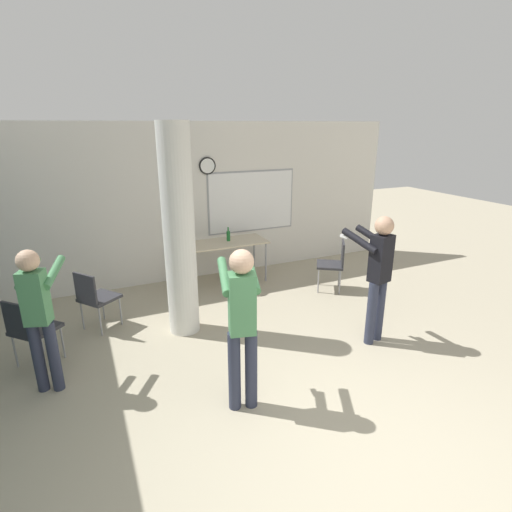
{
  "coord_description": "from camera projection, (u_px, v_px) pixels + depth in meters",
  "views": [
    {
      "loc": [
        -1.93,
        -1.9,
        2.76
      ],
      "look_at": [
        0.14,
        2.69,
        1.08
      ],
      "focal_mm": 28.0,
      "sensor_mm": 36.0,
      "label": 1
    }
  ],
  "objects": [
    {
      "name": "ground_plane",
      "position": [
        375.0,
        477.0,
        3.27
      ],
      "size": [
        24.0,
        24.0,
        0.0
      ],
      "primitive_type": "plane",
      "color": "#ADA389"
    },
    {
      "name": "wall_back",
      "position": [
        196.0,
        203.0,
        7.21
      ],
      "size": [
        8.0,
        0.15,
        2.8
      ],
      "color": "silver",
      "rests_on": "ground_plane"
    },
    {
      "name": "support_pillar",
      "position": [
        179.0,
        233.0,
        5.19
      ],
      "size": [
        0.41,
        0.41,
        2.8
      ],
      "color": "silver",
      "rests_on": "ground_plane"
    },
    {
      "name": "folding_table",
      "position": [
        225.0,
        245.0,
        7.1
      ],
      "size": [
        1.48,
        0.64,
        0.76
      ],
      "color": "beige",
      "rests_on": "ground_plane"
    },
    {
      "name": "bottle_on_table",
      "position": [
        228.0,
        236.0,
        7.12
      ],
      "size": [
        0.07,
        0.07,
        0.25
      ],
      "color": "#1E6B2D",
      "rests_on": "folding_table"
    },
    {
      "name": "waste_bin",
      "position": [
        246.0,
        283.0,
        6.83
      ],
      "size": [
        0.3,
        0.3,
        0.32
      ],
      "color": "gray",
      "rests_on": "ground_plane"
    },
    {
      "name": "chair_near_pillar",
      "position": [
        95.0,
        296.0,
        5.48
      ],
      "size": [
        0.62,
        0.62,
        0.87
      ],
      "color": "#2D2D33",
      "rests_on": "ground_plane"
    },
    {
      "name": "chair_mid_room",
      "position": [
        334.0,
        262.0,
        6.82
      ],
      "size": [
        0.61,
        0.61,
        0.87
      ],
      "color": "#2D2D33",
      "rests_on": "ground_plane"
    },
    {
      "name": "chair_by_left_wall",
      "position": [
        30.0,
        327.0,
        4.63
      ],
      "size": [
        0.62,
        0.62,
        0.87
      ],
      "color": "#2D2D33",
      "rests_on": "ground_plane"
    },
    {
      "name": "person_playing_side",
      "position": [
        378.0,
        270.0,
        5.04
      ],
      "size": [
        0.48,
        0.66,
        1.7
      ],
      "color": "#2D3347",
      "rests_on": "ground_plane"
    },
    {
      "name": "person_playing_front",
      "position": [
        242.0,
        318.0,
        3.81
      ],
      "size": [
        0.48,
        0.69,
        1.69
      ],
      "color": "#2D3347",
      "rests_on": "ground_plane"
    },
    {
      "name": "person_watching_back",
      "position": [
        38.0,
        310.0,
        4.09
      ],
      "size": [
        0.49,
        0.64,
        1.6
      ],
      "color": "#2D3347",
      "rests_on": "ground_plane"
    }
  ]
}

